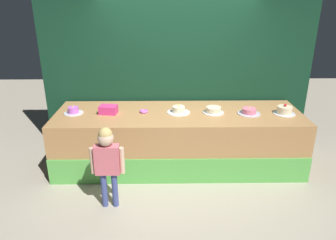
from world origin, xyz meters
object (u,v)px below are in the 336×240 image
(donut, at_px, (144,111))
(cake_center, at_px, (214,110))
(child_figure, at_px, (107,157))
(cake_left, at_px, (179,110))
(cake_far_left, at_px, (73,111))
(cake_far_right, at_px, (285,110))
(cake_right, at_px, (249,111))
(pink_box, at_px, (108,110))

(donut, bearing_deg, cake_center, -1.49)
(child_figure, height_order, cake_left, child_figure)
(cake_far_left, distance_m, cake_left, 1.58)
(cake_center, distance_m, cake_far_right, 1.05)
(cake_right, bearing_deg, pink_box, 178.79)
(pink_box, relative_size, cake_left, 0.74)
(pink_box, bearing_deg, cake_right, -1.21)
(cake_right, bearing_deg, cake_far_right, -1.13)
(donut, distance_m, cake_center, 1.05)
(donut, bearing_deg, cake_right, -2.90)
(donut, bearing_deg, cake_left, -1.37)
(donut, bearing_deg, pink_box, -176.12)
(cake_left, bearing_deg, child_figure, -129.84)
(cake_far_right, bearing_deg, cake_center, 176.57)
(donut, relative_size, cake_left, 0.36)
(cake_left, xyz_separation_m, cake_far_right, (1.58, -0.08, 0.01))
(cake_center, bearing_deg, cake_right, -5.72)
(cake_left, bearing_deg, pink_box, -178.75)
(donut, height_order, cake_far_right, cake_far_right)
(cake_right, distance_m, cake_far_right, 0.53)
(pink_box, height_order, cake_far_right, cake_far_right)
(child_figure, relative_size, cake_far_right, 3.38)
(cake_far_left, relative_size, cake_far_right, 0.90)
(child_figure, xyz_separation_m, pink_box, (-0.14, 1.07, 0.23))
(child_figure, xyz_separation_m, cake_right, (1.96, 1.03, 0.20))
(pink_box, height_order, cake_center, pink_box)
(child_figure, xyz_separation_m, cake_far_right, (2.49, 1.02, 0.22))
(cake_center, bearing_deg, cake_far_right, -3.43)
(cake_far_right, bearing_deg, cake_left, 177.18)
(cake_left, relative_size, cake_far_right, 1.07)
(child_figure, bearing_deg, cake_right, 27.60)
(cake_right, bearing_deg, child_figure, -152.40)
(cake_far_left, bearing_deg, cake_far_right, -1.23)
(pink_box, distance_m, cake_far_right, 2.63)
(child_figure, distance_m, donut, 1.19)
(cake_left, height_order, cake_far_right, cake_far_right)
(pink_box, xyz_separation_m, cake_right, (2.10, -0.04, -0.03))
(cake_far_left, distance_m, cake_right, 2.63)
(cake_far_left, bearing_deg, cake_center, -0.13)
(donut, xyz_separation_m, cake_far_right, (2.10, -0.09, 0.03))
(pink_box, xyz_separation_m, donut, (0.53, 0.04, -0.04))
(cake_left, xyz_separation_m, cake_right, (1.05, -0.07, -0.00))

